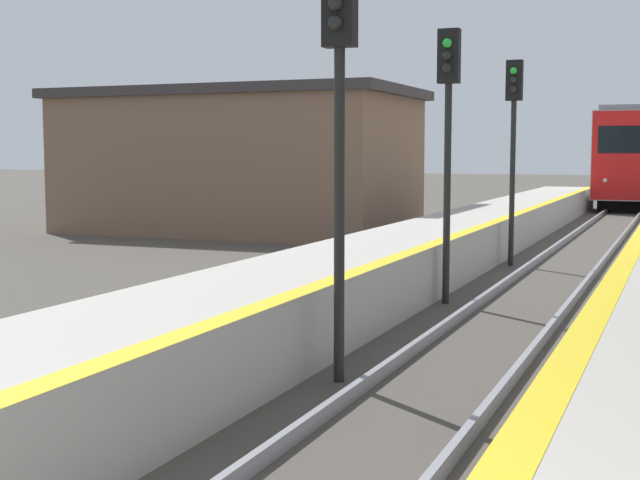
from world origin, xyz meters
The scene contains 5 objects.
train centered at (0.00, 48.17, 2.31)m, with size 2.67×23.66×4.55m.
signal_near centered at (-1.12, 6.94, 3.23)m, with size 0.36×0.31×4.64m.
signal_mid centered at (-1.32, 12.49, 3.23)m, with size 0.36×0.31×4.64m.
signal_far centered at (-1.23, 18.05, 3.23)m, with size 0.36×0.31×4.64m.
station_building centered at (-11.01, 23.45, 2.29)m, with size 11.21×6.34×4.56m.
Camera 1 is at (2.46, -2.27, 2.60)m, focal length 50.00 mm.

